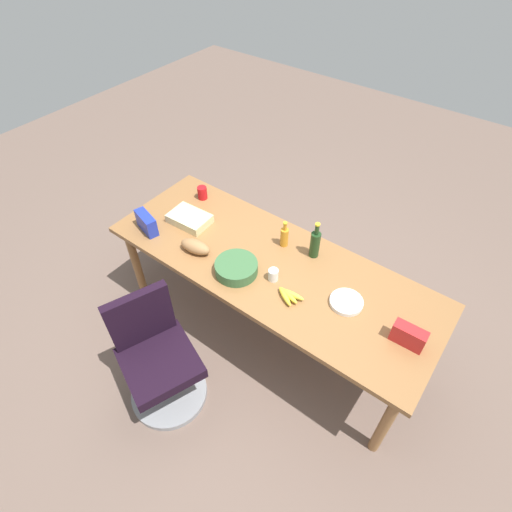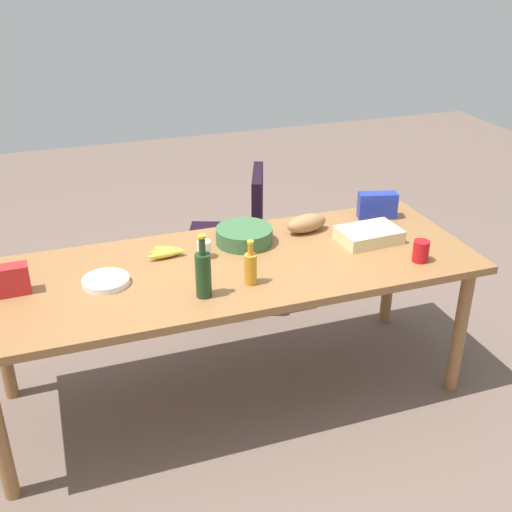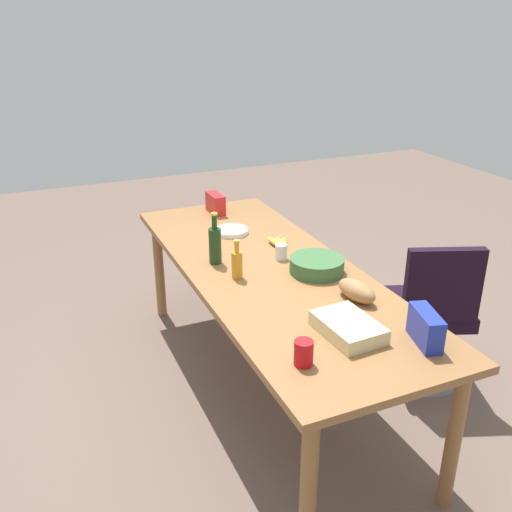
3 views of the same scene
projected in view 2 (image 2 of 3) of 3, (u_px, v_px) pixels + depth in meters
ground_plane at (233, 391)px, 3.49m from camera, size 10.00×10.00×0.00m
conference_table at (231, 278)px, 3.16m from camera, size 2.49×0.92×0.80m
office_chair at (232, 253)px, 4.18m from camera, size 0.62×0.62×0.94m
sheet_cake at (369, 235)px, 3.36m from camera, size 0.33×0.24×0.07m
bread_loaf at (307, 223)px, 3.45m from camera, size 0.26×0.15×0.10m
chip_bag_red at (6, 281)px, 2.83m from camera, size 0.20×0.09×0.14m
paper_plate_stack at (106, 281)px, 2.94m from camera, size 0.26×0.26×0.03m
red_solo_cup at (421, 251)px, 3.14m from camera, size 0.09×0.09×0.11m
paper_cup at (204, 249)px, 3.17m from camera, size 0.09×0.09×0.09m
salad_bowl at (244, 235)px, 3.33m from camera, size 0.32×0.32×0.08m
banana_bunch at (167, 252)px, 3.19m from camera, size 0.20×0.13×0.04m
chip_bag_blue at (377, 205)px, 3.62m from camera, size 0.23×0.14×0.15m
dressing_bottle at (251, 267)px, 2.92m from camera, size 0.06×0.06×0.22m
wine_bottle at (203, 273)px, 2.80m from camera, size 0.08×0.08×0.30m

